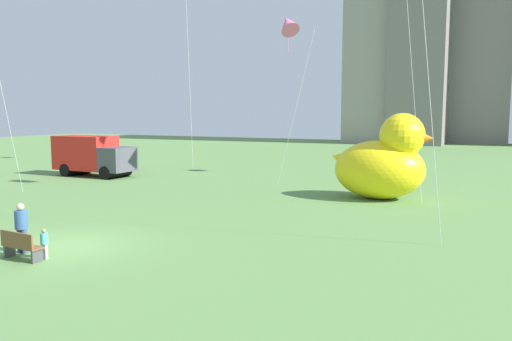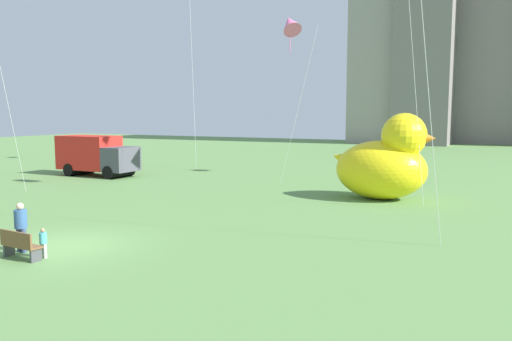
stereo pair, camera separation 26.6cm
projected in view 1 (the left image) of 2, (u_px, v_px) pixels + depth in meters
ground_plane at (65, 247)px, 17.31m from camera, size 140.00×140.00×0.00m
park_bench at (20, 245)px, 15.71m from camera, size 1.49×0.54×0.90m
person_adult at (21, 226)px, 16.48m from camera, size 0.40×0.40×1.62m
person_child at (44, 242)px, 15.85m from camera, size 0.23×0.23×0.95m
giant_inflatable_duck at (383, 163)px, 26.66m from camera, size 5.42×3.48×4.49m
box_truck at (93, 156)px, 36.39m from camera, size 6.00×2.47×2.85m
city_skyline at (500, 27)px, 71.28m from camera, size 51.16×16.33×36.26m
kite_pink at (288, 24)px, 30.23m from camera, size 2.49×2.26×10.48m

